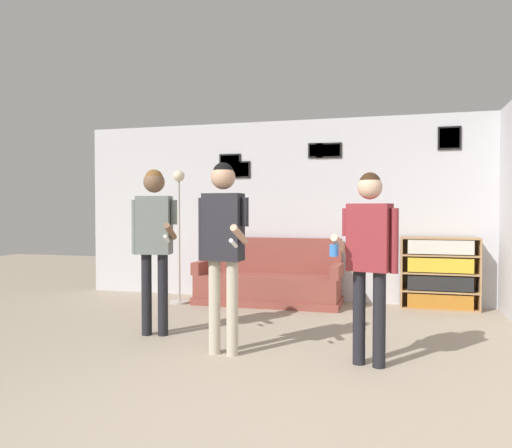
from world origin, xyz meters
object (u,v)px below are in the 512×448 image
at_px(person_player_foreground_center, 223,235).
at_px(person_watcher_holding_cup, 369,247).
at_px(person_player_foreground_left, 154,232).
at_px(couch, 269,282).
at_px(bookshelf, 439,273).
at_px(floor_lamp, 179,221).

relative_size(person_player_foreground_center, person_watcher_holding_cup, 1.07).
xyz_separation_m(person_player_foreground_center, person_watcher_holding_cup, (1.33, 0.01, -0.09)).
height_order(person_player_foreground_left, person_watcher_holding_cup, person_player_foreground_left).
bearing_deg(couch, bookshelf, 4.66).
height_order(couch, person_player_foreground_left, person_player_foreground_left).
relative_size(floor_lamp, person_player_foreground_center, 1.07).
height_order(couch, person_player_foreground_center, person_player_foreground_center).
distance_m(floor_lamp, person_player_foreground_left, 1.86).
height_order(floor_lamp, person_watcher_holding_cup, floor_lamp).
height_order(bookshelf, person_player_foreground_left, person_player_foreground_left).
bearing_deg(person_player_foreground_left, floor_lamp, 105.94).
height_order(couch, bookshelf, bookshelf).
distance_m(person_player_foreground_left, person_player_foreground_center, 1.07).
xyz_separation_m(couch, floor_lamp, (-1.26, -0.34, 0.89)).
bearing_deg(floor_lamp, person_player_foreground_center, -57.26).
bearing_deg(person_player_foreground_center, person_watcher_holding_cup, 0.60).
relative_size(couch, floor_lamp, 1.09).
height_order(floor_lamp, person_player_foreground_center, floor_lamp).
xyz_separation_m(bookshelf, person_player_foreground_left, (-3.10, -2.32, 0.63)).
bearing_deg(person_player_foreground_left, person_player_foreground_center, -26.98).
bearing_deg(bookshelf, person_player_foreground_center, -127.39).
relative_size(bookshelf, person_watcher_holding_cup, 0.61).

